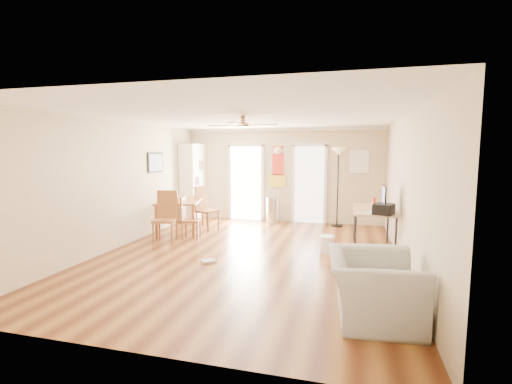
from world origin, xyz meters
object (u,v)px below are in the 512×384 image
(dining_chair_near, at_px, (165,218))
(wastebasket_a, at_px, (327,244))
(dining_table, at_px, (181,215))
(printer, at_px, (384,209))
(computer_desk, at_px, (373,229))
(torchiere_lamp, at_px, (338,187))
(armchair, at_px, (373,287))
(bookshelf, at_px, (193,182))
(dining_chair_right_a, at_px, (207,209))
(trash_can, at_px, (272,210))
(wastebasket_b, at_px, (353,262))
(dining_chair_right_b, at_px, (191,218))

(dining_chair_near, bearing_deg, wastebasket_a, -8.96)
(dining_table, relative_size, wastebasket_a, 4.77)
(printer, bearing_deg, dining_chair_near, -160.86)
(computer_desk, distance_m, printer, 0.80)
(torchiere_lamp, bearing_deg, printer, -71.50)
(printer, xyz_separation_m, armchair, (-0.30, -2.54, -0.55))
(bookshelf, bearing_deg, dining_chair_near, -61.30)
(bookshelf, xyz_separation_m, dining_chair_right_a, (0.91, -1.20, -0.54))
(trash_can, bearing_deg, bookshelf, -178.21)
(dining_chair_near, bearing_deg, wastebasket_b, -23.11)
(computer_desk, xyz_separation_m, printer, (0.14, -0.59, 0.51))
(dining_table, height_order, wastebasket_b, dining_table)
(bookshelf, height_order, torchiere_lamp, bookshelf)
(torchiere_lamp, height_order, wastebasket_a, torchiere_lamp)
(bookshelf, xyz_separation_m, printer, (4.96, -2.67, -0.15))
(wastebasket_b, height_order, armchair, armchair)
(torchiere_lamp, height_order, armchair, torchiere_lamp)
(computer_desk, bearing_deg, dining_chair_right_a, 167.32)
(bookshelf, distance_m, dining_table, 1.72)
(printer, bearing_deg, computer_desk, 122.87)
(dining_chair_right_b, distance_m, torchiere_lamp, 3.89)
(bookshelf, xyz_separation_m, torchiere_lamp, (4.04, 0.08, -0.05))
(bookshelf, distance_m, trash_can, 2.42)
(dining_table, distance_m, dining_chair_near, 1.12)
(dining_chair_right_a, xyz_separation_m, dining_chair_right_b, (0.00, -0.96, -0.07))
(printer, xyz_separation_m, wastebasket_a, (-1.01, 0.15, -0.76))
(dining_chair_right_b, height_order, computer_desk, dining_chair_right_b)
(wastebasket_b, bearing_deg, computer_desk, 75.20)
(armchair, bearing_deg, wastebasket_b, 2.01)
(dining_chair_right_b, bearing_deg, dining_table, 29.44)
(dining_table, height_order, wastebasket_a, dining_table)
(wastebasket_a, relative_size, wastebasket_b, 1.15)
(torchiere_lamp, height_order, printer, torchiere_lamp)
(dining_table, bearing_deg, dining_chair_right_b, -48.72)
(dining_chair_near, bearing_deg, dining_table, 87.58)
(computer_desk, bearing_deg, wastebasket_b, -104.80)
(dining_table, xyz_separation_m, dining_chair_right_a, (0.55, 0.33, 0.14))
(bookshelf, height_order, wastebasket_a, bookshelf)
(dining_table, distance_m, printer, 4.77)
(dining_chair_right_a, height_order, trash_can, dining_chair_right_a)
(torchiere_lamp, relative_size, printer, 5.53)
(dining_chair_right_b, bearing_deg, printer, -109.06)
(dining_chair_near, distance_m, computer_desk, 4.34)
(dining_chair_right_b, relative_size, wastebasket_a, 2.85)
(dining_table, height_order, dining_chair_right_a, dining_chair_right_a)
(dining_chair_right_b, bearing_deg, wastebasket_a, -108.68)
(printer, bearing_deg, torchiere_lamp, 128.14)
(dining_chair_near, relative_size, armchair, 0.95)
(armchair, bearing_deg, torchiere_lamp, 1.70)
(wastebasket_b, xyz_separation_m, armchair, (0.21, -1.72, 0.24))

